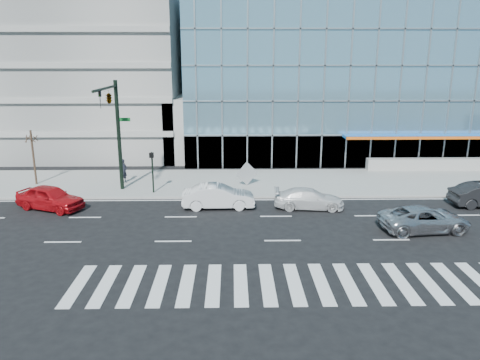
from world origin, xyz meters
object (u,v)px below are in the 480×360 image
object	(u,v)px
silver_suv	(425,219)
red_sedan	(50,198)
street_tree_near	(31,138)
ped_signal_post	(152,166)
traffic_signal	(112,110)
white_suv	(309,199)
tilted_panel	(247,174)
pedestrian	(124,171)
white_sedan	(218,196)

from	to	relation	value
silver_suv	red_sedan	distance (m)	23.46
street_tree_near	ped_signal_post	bearing A→B (deg)	-15.06
traffic_signal	white_suv	size ratio (longest dim) A/B	1.75
red_sedan	tilted_panel	bearing A→B (deg)	-45.89
red_sedan	silver_suv	bearing A→B (deg)	-78.00
traffic_signal	street_tree_near	world-z (taller)	traffic_signal
traffic_signal	ped_signal_post	distance (m)	4.75
white_suv	tilted_panel	bearing A→B (deg)	41.44
red_sedan	pedestrian	world-z (taller)	pedestrian
red_sedan	traffic_signal	bearing A→B (deg)	-29.84
white_sedan	pedestrian	size ratio (longest dim) A/B	2.50
white_suv	pedestrian	bearing A→B (deg)	70.32
ped_signal_post	tilted_panel	world-z (taller)	ped_signal_post
silver_suv	tilted_panel	world-z (taller)	tilted_panel
white_sedan	red_sedan	size ratio (longest dim) A/B	1.02
street_tree_near	tilted_panel	size ratio (longest dim) A/B	3.25
ped_signal_post	white_sedan	world-z (taller)	ped_signal_post
street_tree_near	pedestrian	bearing A→B (deg)	1.56
silver_suv	tilted_panel	distance (m)	13.75
traffic_signal	red_sedan	distance (m)	7.14
street_tree_near	tilted_panel	distance (m)	16.61
white_suv	silver_suv	bearing A→B (deg)	-120.58
street_tree_near	white_suv	bearing A→B (deg)	-16.22
ped_signal_post	street_tree_near	distance (m)	9.97
ped_signal_post	silver_suv	bearing A→B (deg)	-24.25
white_suv	white_sedan	world-z (taller)	white_sedan
ped_signal_post	pedestrian	size ratio (longest dim) A/B	1.57
tilted_panel	traffic_signal	bearing A→B (deg)	170.14
silver_suv	tilted_panel	size ratio (longest dim) A/B	3.96
ped_signal_post	white_suv	world-z (taller)	ped_signal_post
pedestrian	tilted_panel	distance (m)	9.63
white_sedan	tilted_panel	size ratio (longest dim) A/B	3.67
white_suv	pedestrian	world-z (taller)	pedestrian
silver_suv	tilted_panel	xyz separation A→B (m)	(-9.95, 9.49, 0.35)
ped_signal_post	silver_suv	distance (m)	18.51
white_suv	red_sedan	size ratio (longest dim) A/B	0.98
ped_signal_post	silver_suv	world-z (taller)	ped_signal_post
traffic_signal	ped_signal_post	world-z (taller)	traffic_signal
street_tree_near	silver_suv	distance (m)	28.37
street_tree_near	tilted_panel	world-z (taller)	street_tree_near
street_tree_near	red_sedan	distance (m)	7.29
street_tree_near	pedestrian	distance (m)	7.29
ped_signal_post	white_suv	xyz separation A→B (m)	(10.82, -3.36, -1.48)
street_tree_near	red_sedan	world-z (taller)	street_tree_near
ped_signal_post	red_sedan	bearing A→B (deg)	-152.53
white_suv	red_sedan	xyz separation A→B (m)	(-17.06, 0.11, 0.13)
silver_suv	pedestrian	size ratio (longest dim) A/B	2.69
traffic_signal	pedestrian	distance (m)	5.95
street_tree_near	white_sedan	distance (m)	15.70
ped_signal_post	traffic_signal	bearing A→B (deg)	-171.48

